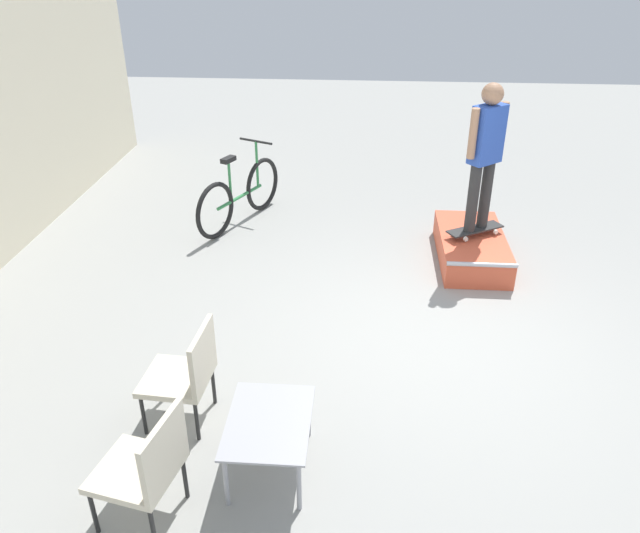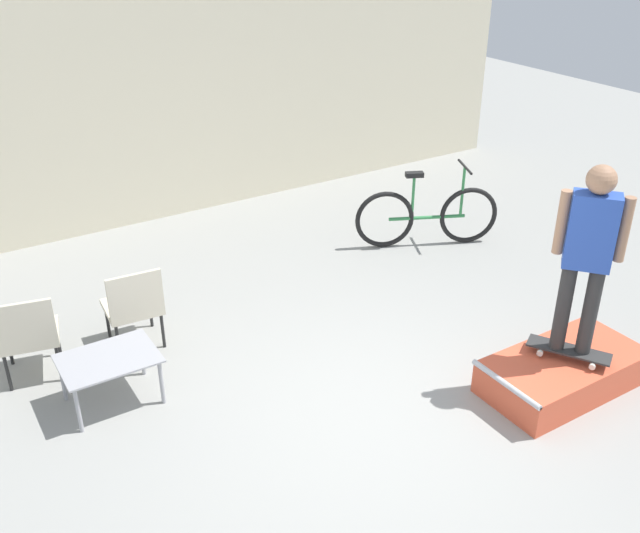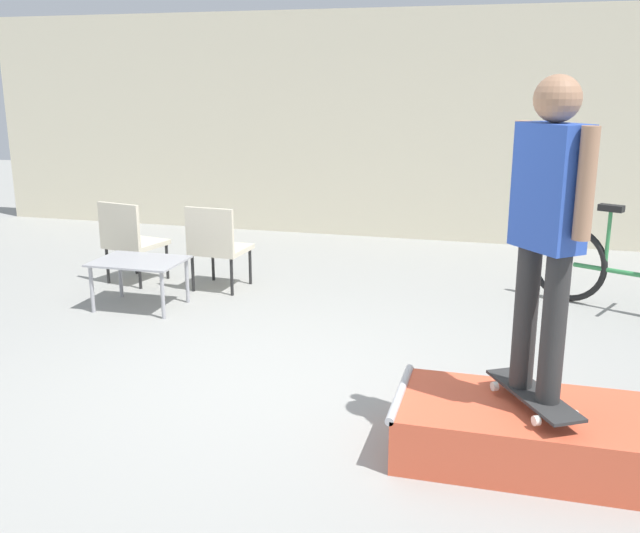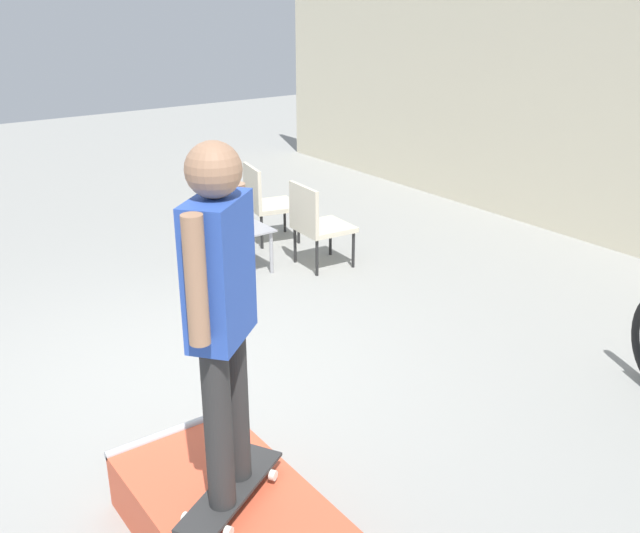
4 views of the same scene
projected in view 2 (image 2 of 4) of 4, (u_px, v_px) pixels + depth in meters
name	position (u px, v px, depth m)	size (l,w,h in m)	color
ground_plane	(369.00, 419.00, 6.13)	(24.00, 24.00, 0.00)	gray
house_wall_back	(145.00, 112.00, 9.28)	(12.00, 0.06, 3.00)	beige
skate_ramp_box	(563.00, 372.00, 6.46)	(1.52, 0.77, 0.35)	#DB5638
skateboard_on_ramp	(569.00, 350.00, 6.34)	(0.54, 0.72, 0.07)	#2D2D2D
person_skater	(589.00, 247.00, 5.87)	(0.40, 0.46, 1.72)	#2D2D2D
coffee_table	(109.00, 363.00, 6.16)	(0.82, 0.61, 0.46)	#9E9EA3
patio_chair_left	(28.00, 333.00, 6.43)	(0.62, 0.62, 0.88)	black
patio_chair_right	(134.00, 304.00, 6.90)	(0.56, 0.56, 0.88)	black
bicycle	(427.00, 216.00, 9.04)	(1.70, 0.84, 1.05)	black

